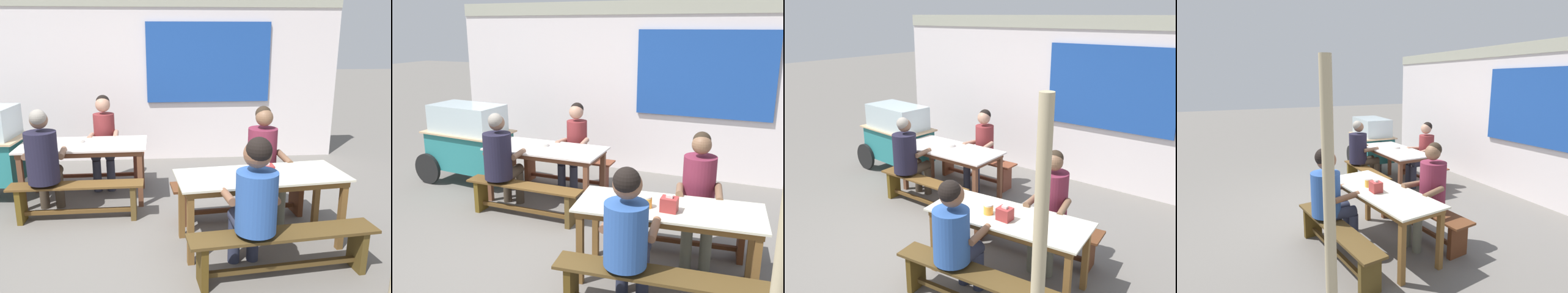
# 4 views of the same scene
# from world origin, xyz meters

# --- Properties ---
(ground_plane) EXTENTS (40.00, 40.00, 0.00)m
(ground_plane) POSITION_xyz_m (0.00, 0.00, 0.00)
(ground_plane) COLOR #67625C
(backdrop_wall) EXTENTS (6.28, 0.23, 2.64)m
(backdrop_wall) POSITION_xyz_m (0.03, 2.84, 1.39)
(backdrop_wall) COLOR white
(backdrop_wall) RESTS_ON ground_plane
(dining_table_far) EXTENTS (1.55, 0.74, 0.73)m
(dining_table_far) POSITION_xyz_m (-0.73, 1.12, 0.65)
(dining_table_far) COLOR silver
(dining_table_far) RESTS_ON ground_plane
(dining_table_near) EXTENTS (1.70, 0.81, 0.73)m
(dining_table_near) POSITION_xyz_m (1.19, -0.18, 0.65)
(dining_table_near) COLOR beige
(dining_table_near) RESTS_ON ground_plane
(bench_far_back) EXTENTS (1.44, 0.31, 0.43)m
(bench_far_back) POSITION_xyz_m (-0.74, 1.73, 0.28)
(bench_far_back) COLOR brown
(bench_far_back) RESTS_ON ground_plane
(bench_far_front) EXTENTS (1.48, 0.27, 0.43)m
(bench_far_front) POSITION_xyz_m (-0.72, 0.51, 0.28)
(bench_far_front) COLOR brown
(bench_far_front) RESTS_ON ground_plane
(bench_near_back) EXTENTS (1.61, 0.49, 0.43)m
(bench_near_back) POSITION_xyz_m (1.12, 0.42, 0.29)
(bench_near_back) COLOR #5A321A
(bench_near_back) RESTS_ON ground_plane
(bench_near_front) EXTENTS (1.67, 0.44, 0.43)m
(bench_near_front) POSITION_xyz_m (1.25, -0.79, 0.29)
(bench_near_front) COLOR #4E391A
(bench_near_front) RESTS_ON ground_plane
(food_cart) EXTENTS (1.57, 0.84, 1.17)m
(food_cart) POSITION_xyz_m (-2.13, 1.32, 0.67)
(food_cart) COLOR teal
(food_cart) RESTS_ON ground_plane
(person_center_facing) EXTENTS (0.41, 0.55, 1.24)m
(person_center_facing) POSITION_xyz_m (-0.55, 1.65, 0.69)
(person_center_facing) COLOR #333647
(person_center_facing) RESTS_ON ground_plane
(person_near_front) EXTENTS (0.48, 0.55, 1.27)m
(person_near_front) POSITION_xyz_m (0.99, -0.76, 0.73)
(person_near_front) COLOR #2B3046
(person_near_front) RESTS_ON ground_plane
(person_left_back_turned) EXTENTS (0.48, 0.61, 1.28)m
(person_left_back_turned) POSITION_xyz_m (-1.06, 0.57, 0.71)
(person_left_back_turned) COLOR #44382B
(person_left_back_turned) RESTS_ON ground_plane
(person_right_near_table) EXTENTS (0.48, 0.56, 1.29)m
(person_right_near_table) POSITION_xyz_m (1.36, 0.39, 0.71)
(person_right_near_table) COLOR #616252
(person_right_near_table) RESTS_ON ground_plane
(tissue_box) EXTENTS (0.14, 0.12, 0.15)m
(tissue_box) POSITION_xyz_m (1.21, -0.27, 0.79)
(tissue_box) COLOR #9A302F
(tissue_box) RESTS_ON dining_table_near
(condiment_jar) EXTENTS (0.10, 0.10, 0.11)m
(condiment_jar) POSITION_xyz_m (1.01, -0.26, 0.78)
(condiment_jar) COLOR gold
(condiment_jar) RESTS_ON dining_table_near
(soup_bowl) EXTENTS (0.16, 0.16, 0.04)m
(soup_bowl) POSITION_xyz_m (-0.81, 1.19, 0.75)
(soup_bowl) COLOR silver
(soup_bowl) RESTS_ON dining_table_far
(wooden_support_post) EXTENTS (0.10, 0.10, 2.21)m
(wooden_support_post) POSITION_xyz_m (2.08, -1.13, 1.11)
(wooden_support_post) COLOR tan
(wooden_support_post) RESTS_ON ground_plane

